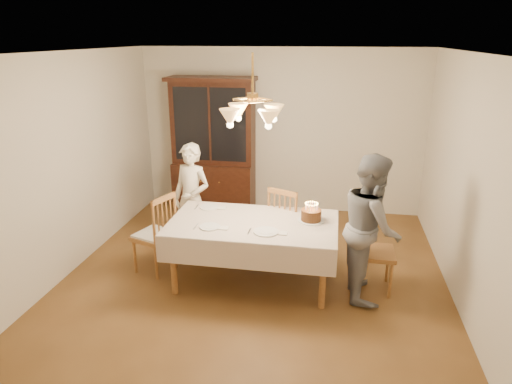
% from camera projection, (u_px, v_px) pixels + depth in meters
% --- Properties ---
extents(ground, '(5.00, 5.00, 0.00)m').
position_uv_depth(ground, '(253.00, 281.00, 5.42)').
color(ground, brown).
rests_on(ground, ground).
extents(room_shell, '(5.00, 5.00, 5.00)m').
position_uv_depth(room_shell, '(253.00, 151.00, 4.90)').
color(room_shell, white).
rests_on(room_shell, ground).
extents(dining_table, '(1.90, 1.10, 0.76)m').
position_uv_depth(dining_table, '(253.00, 228.00, 5.19)').
color(dining_table, brown).
rests_on(dining_table, ground).
extents(china_hutch, '(1.38, 0.54, 2.16)m').
position_uv_depth(china_hutch, '(214.00, 148.00, 7.35)').
color(china_hutch, black).
rests_on(china_hutch, ground).
extents(chair_far_side, '(0.57, 0.56, 1.00)m').
position_uv_depth(chair_far_side, '(288.00, 228.00, 5.81)').
color(chair_far_side, brown).
rests_on(chair_far_side, ground).
extents(chair_left_end, '(0.55, 0.56, 1.00)m').
position_uv_depth(chair_left_end, '(155.00, 236.00, 5.53)').
color(chair_left_end, brown).
rests_on(chair_left_end, ground).
extents(chair_right_end, '(0.42, 0.44, 1.00)m').
position_uv_depth(chair_right_end, '(374.00, 253.00, 5.13)').
color(chair_right_end, brown).
rests_on(chair_right_end, ground).
extents(elderly_woman, '(0.62, 0.50, 1.47)m').
position_uv_depth(elderly_woman, '(192.00, 199.00, 5.96)').
color(elderly_woman, '#F1E4CC').
rests_on(elderly_woman, ground).
extents(adult_in_grey, '(0.68, 0.84, 1.62)m').
position_uv_depth(adult_in_grey, '(371.00, 227.00, 4.91)').
color(adult_in_grey, slate).
rests_on(adult_in_grey, ground).
extents(birthday_cake, '(0.30, 0.30, 0.22)m').
position_uv_depth(birthday_cake, '(311.00, 216.00, 5.17)').
color(birthday_cake, white).
rests_on(birthday_cake, dining_table).
extents(place_setting_near_left, '(0.38, 0.23, 0.02)m').
position_uv_depth(place_setting_near_left, '(211.00, 227.00, 5.02)').
color(place_setting_near_left, white).
rests_on(place_setting_near_left, dining_table).
extents(place_setting_near_right, '(0.42, 0.27, 0.02)m').
position_uv_depth(place_setting_near_right, '(267.00, 232.00, 4.89)').
color(place_setting_near_right, white).
rests_on(place_setting_near_right, dining_table).
extents(place_setting_far_left, '(0.38, 0.23, 0.02)m').
position_uv_depth(place_setting_far_left, '(210.00, 207.00, 5.59)').
color(place_setting_far_left, white).
rests_on(place_setting_far_left, dining_table).
extents(chandelier, '(0.62, 0.62, 0.73)m').
position_uv_depth(chandelier, '(253.00, 115.00, 4.77)').
color(chandelier, '#BF8C3F').
rests_on(chandelier, ground).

